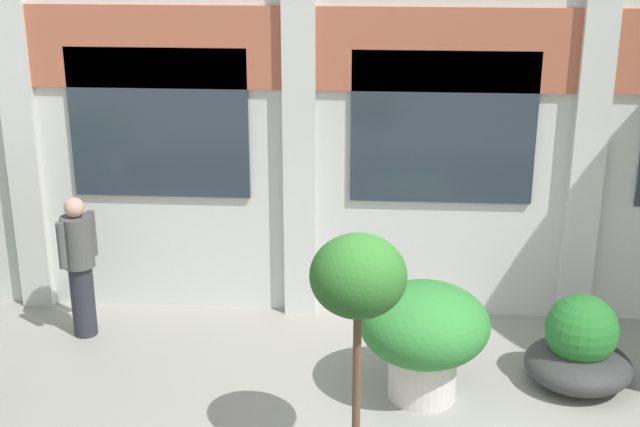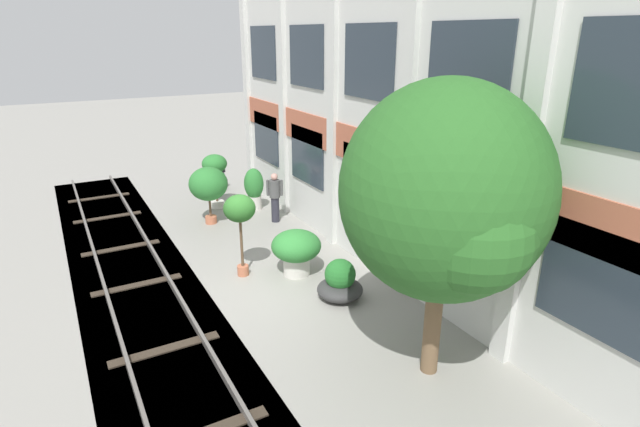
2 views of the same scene
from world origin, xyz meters
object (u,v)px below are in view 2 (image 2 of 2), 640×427
potted_plant_low_pan (240,212)px  potted_plant_wide_bowl (340,283)px  potted_plant_stone_basin (254,187)px  potted_plant_terracotta_small (208,185)px  potted_plant_fluted_column (296,249)px  resident_by_doorway (275,196)px  potted_plant_tall_urn (215,168)px  scooter_near_curb (217,180)px  broadleaf_tree (444,197)px

potted_plant_low_pan → potted_plant_wide_bowl: size_ratio=2.00×
potted_plant_stone_basin → potted_plant_terracotta_small: bearing=-71.5°
potted_plant_low_pan → potted_plant_wide_bowl: bearing=35.4°
potted_plant_fluted_column → potted_plant_stone_basin: potted_plant_stone_basin is taller
potted_plant_wide_bowl → potted_plant_stone_basin: bearing=174.9°
potted_plant_fluted_column → resident_by_doorway: 3.87m
potted_plant_stone_basin → potted_plant_tall_urn: 1.49m
scooter_near_curb → resident_by_doorway: 4.20m
potted_plant_fluted_column → scooter_near_curb: 7.86m
potted_plant_wide_bowl → scooter_near_curb: 9.41m
potted_plant_low_pan → scooter_near_curb: bearing=166.9°
potted_plant_tall_urn → scooter_near_curb: 2.21m
potted_plant_terracotta_small → potted_plant_wide_bowl: size_ratio=1.73×
potted_plant_low_pan → resident_by_doorway: size_ratio=1.32×
potted_plant_terracotta_small → scooter_near_curb: bearing=158.5°
potted_plant_stone_basin → potted_plant_low_pan: (4.54, -2.15, 0.89)m
broadleaf_tree → potted_plant_terracotta_small: 9.48m
potted_plant_stone_basin → potted_plant_low_pan: size_ratio=0.68×
potted_plant_fluted_column → resident_by_doorway: bearing=163.8°
scooter_near_curb → potted_plant_terracotta_small: bearing=31.1°
potted_plant_tall_urn → potted_plant_wide_bowl: potted_plant_tall_urn is taller
potted_plant_fluted_column → potted_plant_stone_basin: 5.24m
potted_plant_terracotta_small → resident_by_doorway: 2.12m
potted_plant_fluted_column → potted_plant_wide_bowl: (1.57, 0.34, -0.32)m
potted_plant_terracotta_small → resident_by_doorway: size_ratio=1.14×
potted_plant_terracotta_small → potted_plant_tall_urn: (-1.39, 0.66, 0.13)m
broadleaf_tree → resident_by_doorway: (-8.32, 0.68, -2.45)m
potted_plant_terracotta_small → potted_plant_low_pan: (3.96, -0.40, 0.40)m
potted_plant_fluted_column → potted_plant_tall_urn: (-5.96, -0.15, 0.72)m
broadleaf_tree → potted_plant_low_pan: size_ratio=2.44×
potted_plant_low_pan → potted_plant_wide_bowl: 2.98m
potted_plant_low_pan → potted_plant_wide_bowl: potted_plant_low_pan is taller
potted_plant_fluted_column → scooter_near_curb: potted_plant_fluted_column is taller
potted_plant_low_pan → potted_plant_stone_basin: bearing=154.7°
potted_plant_stone_basin → potted_plant_tall_urn: (-0.80, -1.08, 0.62)m
potted_plant_fluted_column → resident_by_doorway: (-3.71, 1.08, 0.16)m
potted_plant_terracotta_small → potted_plant_fluted_column: bearing=10.0°
scooter_near_curb → potted_plant_fluted_column: bearing=49.1°
broadleaf_tree → potted_plant_stone_basin: (-9.76, 0.54, -2.51)m
potted_plant_terracotta_small → potted_plant_wide_bowl: (6.14, 1.15, -0.91)m
potted_plant_low_pan → potted_plant_tall_urn: bearing=168.8°
potted_plant_terracotta_small → resident_by_doorway: (0.86, 1.89, -0.43)m
potted_plant_terracotta_small → potted_plant_tall_urn: potted_plant_tall_urn is taller
potted_plant_stone_basin → potted_plant_low_pan: potted_plant_low_pan is taller
broadleaf_tree → potted_plant_terracotta_small: bearing=-172.5°
potted_plant_wide_bowl → potted_plant_low_pan: bearing=-144.6°
potted_plant_fluted_column → potted_plant_stone_basin: bearing=169.7°
potted_plant_tall_urn → potted_plant_low_pan: (5.35, -1.06, 0.27)m
potted_plant_wide_bowl → broadleaf_tree: bearing=1.1°
potted_plant_low_pan → potted_plant_fluted_column: bearing=63.1°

